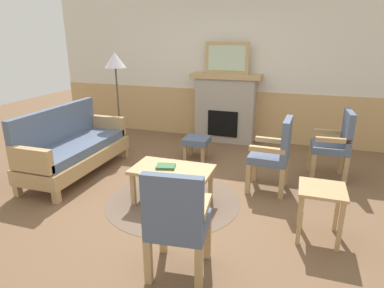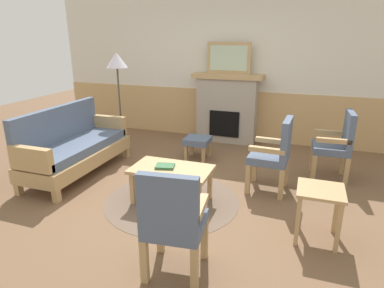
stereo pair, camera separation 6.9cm
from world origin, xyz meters
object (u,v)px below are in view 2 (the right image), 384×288
Objects in this scene: fireplace at (227,108)px; side_table at (320,200)px; book_on_table at (165,166)px; armchair_near_fireplace at (275,152)px; armchair_front_left at (173,219)px; armchair_by_window_left at (337,142)px; floor_lamp_by_couch at (117,66)px; framed_picture at (229,58)px; footstool at (198,142)px; coffee_table at (172,172)px; couch at (74,147)px.

side_table is at bearing -60.55° from fireplace.
book_on_table is (-0.12, -2.64, -0.20)m from fireplace.
armchair_near_fireplace is 1.11m from side_table.
armchair_front_left is (0.60, -1.21, 0.08)m from book_on_table.
armchair_by_window_left is (1.87, -1.24, -0.11)m from fireplace.
floor_lamp_by_couch is (-1.68, -1.04, 0.80)m from fireplace.
floor_lamp_by_couch is at bearing -148.28° from framed_picture.
armchair_by_window_left is 1.00× the size of armchair_front_left.
armchair_near_fireplace is (1.09, -1.92, -0.11)m from fireplace.
armchair_near_fireplace is 1.78× the size of side_table.
armchair_front_left is at bearing -63.42° from book_on_table.
framed_picture is 1.70m from footstool.
framed_picture is 0.82× the size of armchair_front_left.
armchair_by_window_left is 1.78× the size of side_table.
armchair_by_window_left is at bearing -33.55° from fireplace.
coffee_table is 0.98× the size of armchair_front_left.
armchair_near_fireplace is (1.09, -1.92, -1.02)m from framed_picture.
armchair_near_fireplace reaches higher than coffee_table.
framed_picture is 4.01m from armchair_front_left.
fireplace is 2.65m from book_on_table.
floor_lamp_by_couch is at bearing 150.85° from side_table.
fireplace is 2.87m from couch.
floor_lamp_by_couch is (-1.56, 1.60, 1.00)m from book_on_table.
armchair_front_left is 0.58× the size of floor_lamp_by_couch.
fireplace is 1.33× the size of armchair_by_window_left.
armchair_by_window_left is at bearing 41.42° from armchair_near_fireplace.
floor_lamp_by_couch is at bearing -148.29° from fireplace.
framed_picture reaches higher than footstool.
footstool is 2.10m from armchair_by_window_left.
floor_lamp_by_couch reaches higher than book_on_table.
floor_lamp_by_couch is at bearing 135.89° from coffee_table.
book_on_table is at bearing -92.58° from framed_picture.
floor_lamp_by_couch reaches higher than side_table.
floor_lamp_by_couch is (-2.77, 0.88, 0.91)m from armchair_near_fireplace.
footstool is (-0.10, 1.53, -0.17)m from book_on_table.
armchair_near_fireplace is (2.81, 0.36, 0.14)m from couch.
armchair_near_fireplace is 2.02m from armchair_front_left.
armchair_near_fireplace and armchair_front_left have the same top height.
book_on_table is 1.41m from armchair_near_fireplace.
framed_picture reaches higher than armchair_front_left.
book_on_table is (1.60, -0.36, 0.06)m from couch.
armchair_near_fireplace is at bearing 32.00° from coffee_table.
fireplace is at bearing 87.42° from book_on_table.
coffee_table is 1.75× the size of side_table.
armchair_front_left is 3.66m from floor_lamp_by_couch.
footstool is (-0.17, 1.52, -0.10)m from coffee_table.
footstool is at bearing 176.43° from armchair_by_window_left.
coffee_table is 0.98× the size of armchair_near_fireplace.
armchair_front_left is at bearing -82.81° from fireplace.
fireplace is 1.19m from footstool.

